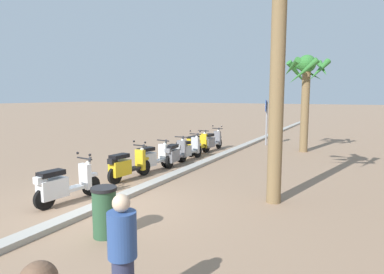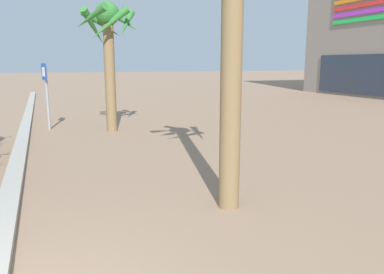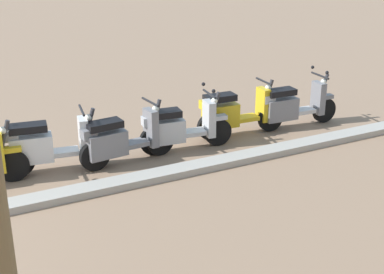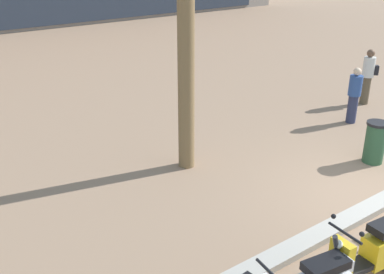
% 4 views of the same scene
% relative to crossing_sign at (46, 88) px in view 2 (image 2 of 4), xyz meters
% --- Properties ---
extents(crossing_sign, '(0.59, 0.18, 2.40)m').
position_rel_crossing_sign_xyz_m(crossing_sign, '(0.00, 0.00, 0.00)').
color(crossing_sign, '#939399').
rests_on(crossing_sign, ground).
extents(palm_tree_by_mall_entrance, '(2.13, 2.20, 4.47)m').
position_rel_crossing_sign_xyz_m(palm_tree_by_mall_entrance, '(1.18, 2.11, 1.82)').
color(palm_tree_by_mall_entrance, olive).
rests_on(palm_tree_by_mall_entrance, ground).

